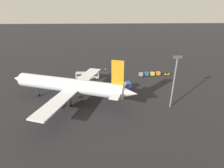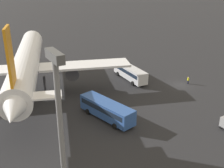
{
  "view_description": "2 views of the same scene",
  "coord_description": "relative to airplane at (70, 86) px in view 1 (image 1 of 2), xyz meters",
  "views": [
    {
      "loc": [
        0.41,
        89.14,
        32.77
      ],
      "look_at": [
        -2.69,
        22.36,
        3.05
      ],
      "focal_mm": 28.0,
      "sensor_mm": 36.0,
      "label": 1
    },
    {
      "loc": [
        -43.26,
        43.33,
        24.54
      ],
      "look_at": [
        -1.6,
        19.09,
        4.75
      ],
      "focal_mm": 45.0,
      "sensor_mm": 36.0,
      "label": 2
    }
  ],
  "objects": [
    {
      "name": "shuttle_bus_near",
      "position": [
        -4.09,
        -22.94,
        -4.69
      ],
      "size": [
        11.47,
        3.44,
        3.11
      ],
      "rotation": [
        0.0,
        0.0,
        -0.05
      ],
      "color": "silver",
      "rests_on": "ground"
    },
    {
      "name": "cargo_cart_yellow",
      "position": [
        -37.12,
        -24.84,
        -5.37
      ],
      "size": [
        2.01,
        1.7,
        2.06
      ],
      "rotation": [
        0.0,
        0.0,
        0.01
      ],
      "color": "#38383D",
      "rests_on": "ground"
    },
    {
      "name": "ground_plane",
      "position": [
        -12.86,
        -31.02,
        -6.56
      ],
      "size": [
        600.0,
        600.0,
        0.0
      ],
      "primitive_type": "plane",
      "color": "#232326"
    },
    {
      "name": "cargo_cart_grey",
      "position": [
        -31.01,
        -24.23,
        -5.37
      ],
      "size": [
        2.01,
        1.7,
        2.06
      ],
      "rotation": [
        0.0,
        0.0,
        0.01
      ],
      "color": "#38383D",
      "rests_on": "ground"
    },
    {
      "name": "cargo_cart_blue",
      "position": [
        -34.06,
        -24.9,
        -5.37
      ],
      "size": [
        2.01,
        1.7,
        2.06
      ],
      "rotation": [
        0.0,
        0.0,
        0.01
      ],
      "color": "#38383D",
      "rests_on": "ground"
    },
    {
      "name": "baggage_tug",
      "position": [
        -44.95,
        -25.36,
        -5.62
      ],
      "size": [
        2.61,
        2.03,
        2.1
      ],
      "rotation": [
        0.0,
        0.0,
        0.19
      ],
      "color": "gold",
      "rests_on": "ground"
    },
    {
      "name": "shuttle_bus_far",
      "position": [
        -17.86,
        -8.88,
        -4.66
      ],
      "size": [
        11.83,
        5.39,
        3.16
      ],
      "rotation": [
        0.0,
        0.0,
        0.23
      ],
      "color": "#2D5199",
      "rests_on": "ground"
    },
    {
      "name": "worker_person",
      "position": [
        -13.18,
        -32.92,
        -5.69
      ],
      "size": [
        0.38,
        0.38,
        1.74
      ],
      "color": "#1E1E2D",
      "rests_on": "ground"
    },
    {
      "name": "airplane",
      "position": [
        0.0,
        0.0,
        0.0
      ],
      "size": [
        48.35,
        41.81,
        17.44
      ],
      "rotation": [
        0.0,
        0.0,
        -0.33
      ],
      "color": "silver",
      "rests_on": "ground"
    },
    {
      "name": "cargo_cart_orange",
      "position": [
        -40.17,
        -25.13,
        -5.37
      ],
      "size": [
        2.01,
        1.7,
        2.06
      ],
      "rotation": [
        0.0,
        0.0,
        0.01
      ],
      "color": "#38383D",
      "rests_on": "ground"
    },
    {
      "name": "light_pole",
      "position": [
        -35.61,
        5.57,
        4.78
      ],
      "size": [
        2.8,
        0.7,
        18.63
      ],
      "color": "slate",
      "rests_on": "ground"
    }
  ]
}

